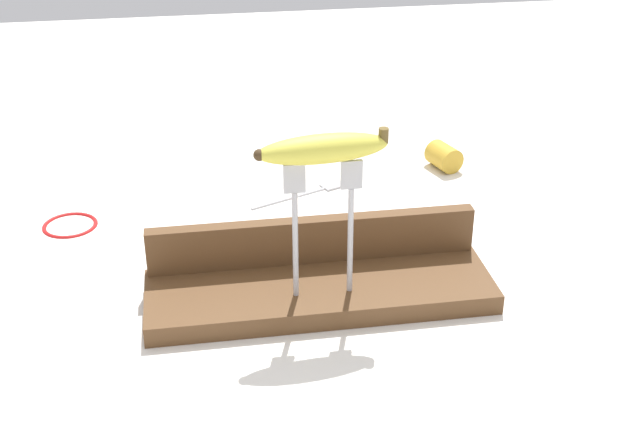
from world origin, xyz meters
The scene contains 8 objects.
ground_plane centered at (0.00, 0.00, 0.00)m, with size 3.00×3.00×0.00m, color silver.
wooden_board centered at (0.00, 0.00, 0.01)m, with size 0.44×0.14×0.03m, color brown.
board_backstop centered at (0.00, 0.06, 0.06)m, with size 0.44×0.02×0.06m, color brown.
fork_stand_center centered at (0.00, -0.02, 0.13)m, with size 0.09×0.01×0.18m.
banana_raised_center centered at (0.00, -0.02, 0.22)m, with size 0.16×0.05×0.04m.
fork_fallen_near centered at (0.03, 0.32, 0.00)m, with size 0.17×0.09×0.01m.
banana_chunk_near centered at (0.28, 0.38, 0.02)m, with size 0.06×0.07×0.04m.
wire_coil centered at (-0.34, 0.26, 0.00)m, with size 0.08×0.08×0.01m, color red.
Camera 1 is at (-0.15, -0.92, 0.61)m, focal length 47.93 mm.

